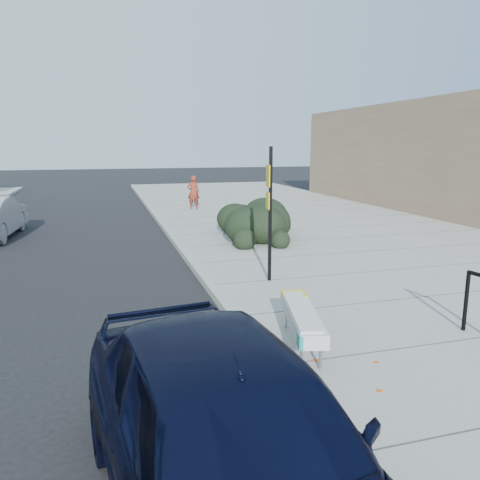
% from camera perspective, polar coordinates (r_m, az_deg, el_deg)
% --- Properties ---
extents(ground, '(120.00, 120.00, 0.00)m').
position_cam_1_polar(ground, '(8.54, -0.41, -10.23)').
color(ground, black).
rests_on(ground, ground).
extents(sidewalk_near, '(11.20, 50.00, 0.15)m').
position_cam_1_polar(sidewalk_near, '(15.14, 14.99, -0.68)').
color(sidewalk_near, gray).
rests_on(sidewalk_near, ground).
extents(curb_near, '(0.22, 50.00, 0.17)m').
position_cam_1_polar(curb_near, '(13.18, -6.36, -2.09)').
color(curb_near, '#9E9E99').
rests_on(curb_near, ground).
extents(bench, '(0.86, 1.99, 0.59)m').
position_cam_1_polar(bench, '(7.19, 7.54, -9.29)').
color(bench, gray).
rests_on(bench, sidewalk_near).
extents(sign_post, '(0.13, 0.34, 2.99)m').
position_cam_1_polar(sign_post, '(10.33, 3.61, 4.04)').
color(sign_post, black).
rests_on(sign_post, sidewalk_near).
extents(hedge, '(2.21, 4.00, 1.45)m').
position_cam_1_polar(hedge, '(15.57, 1.88, 3.02)').
color(hedge, black).
rests_on(hedge, sidewalk_near).
extents(sedan_navy, '(2.49, 5.08, 1.67)m').
position_cam_1_polar(sedan_navy, '(4.06, -1.27, -23.38)').
color(sedan_navy, black).
rests_on(sedan_navy, ground).
extents(pedestrian, '(0.61, 0.42, 1.60)m').
position_cam_1_polar(pedestrian, '(22.72, -5.71, 5.81)').
color(pedestrian, maroon).
rests_on(pedestrian, sidewalk_near).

